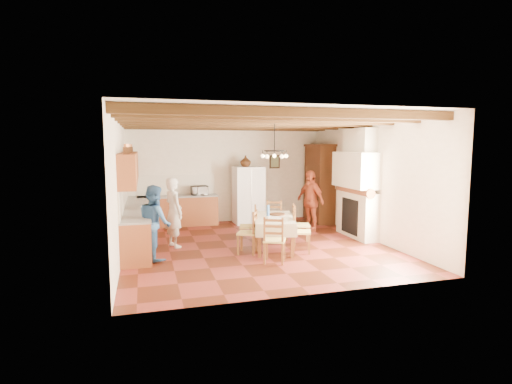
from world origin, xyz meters
TOP-DOWN VIEW (x-y plane):
  - floor at (0.00, 0.00)m, footprint 6.00×6.50m
  - ceiling at (0.00, 0.00)m, footprint 6.00×6.50m
  - wall_back at (0.00, 3.26)m, footprint 6.00×0.02m
  - wall_front at (0.00, -3.26)m, footprint 6.00×0.02m
  - wall_left at (-3.01, 0.00)m, footprint 0.02×6.50m
  - wall_right at (3.01, 0.00)m, footprint 0.02×6.50m
  - ceiling_beams at (0.00, 0.00)m, footprint 6.00×6.30m
  - lower_cabinets_left at (-2.70, 1.05)m, footprint 0.60×4.30m
  - lower_cabinets_back at (-1.55, 2.95)m, footprint 2.30×0.60m
  - countertop_left at (-2.70, 1.05)m, footprint 0.62×4.30m
  - countertop_back at (-1.55, 2.95)m, footprint 2.34×0.62m
  - backsplash_left at (-2.98, 1.05)m, footprint 0.03×4.30m
  - backsplash_back at (-1.55, 3.23)m, footprint 2.30×0.03m
  - upper_cabinets at (-2.83, 1.05)m, footprint 0.35×4.20m
  - fireplace at (2.72, 0.20)m, footprint 0.56×1.60m
  - wall_picture at (1.55, 3.23)m, footprint 0.34×0.03m
  - refrigerator at (0.55, 2.74)m, footprint 0.88×0.73m
  - hutch at (2.75, 2.43)m, footprint 0.59×1.34m
  - dining_table at (0.34, -0.36)m, footprint 1.27×1.86m
  - chandelier at (0.34, -0.36)m, footprint 0.47×0.47m
  - chair_left_near at (-0.35, -0.60)m, footprint 0.55×0.55m
  - chair_left_far at (-0.15, 0.09)m, footprint 0.49×0.51m
  - chair_right_near at (0.84, -0.83)m, footprint 0.53×0.54m
  - chair_right_far at (1.11, -0.12)m, footprint 0.50×0.52m
  - chair_end_near at (0.01, -1.41)m, footprint 0.55×0.54m
  - chair_end_far at (0.66, 0.64)m, footprint 0.56×0.55m
  - person_man at (-1.86, 0.42)m, footprint 0.59×0.70m
  - person_woman_blue at (-2.31, -0.50)m, footprint 0.81×0.91m
  - person_woman_red at (1.92, 1.21)m, footprint 0.72×1.07m
  - microwave at (-0.91, 2.95)m, footprint 0.52×0.38m
  - fridge_vase at (0.46, 2.74)m, footprint 0.39×0.39m

SIDE VIEW (x-z plane):
  - floor at x=0.00m, z-range -0.02..0.00m
  - lower_cabinets_left at x=-2.70m, z-range 0.00..0.86m
  - lower_cabinets_back at x=-1.55m, z-range 0.00..0.86m
  - chair_left_near at x=-0.35m, z-range 0.00..0.96m
  - chair_left_far at x=-0.15m, z-range 0.00..0.96m
  - chair_right_near at x=0.84m, z-range 0.00..0.96m
  - chair_right_far at x=1.11m, z-range 0.00..0.96m
  - chair_end_near at x=0.01m, z-range 0.00..0.96m
  - chair_end_far at x=0.66m, z-range 0.00..0.96m
  - dining_table at x=0.34m, z-range 0.29..1.03m
  - person_woman_blue at x=-2.31m, z-range 0.00..1.56m
  - person_man at x=-1.86m, z-range 0.00..1.64m
  - person_woman_red at x=1.92m, z-range 0.00..1.69m
  - refrigerator at x=0.55m, z-range 0.00..1.73m
  - countertop_left at x=-2.70m, z-range 0.86..0.90m
  - countertop_back at x=-1.55m, z-range 0.86..0.90m
  - microwave at x=-0.91m, z-range 0.90..1.17m
  - backsplash_left at x=-2.98m, z-range 0.90..1.50m
  - backsplash_back at x=-1.55m, z-range 0.90..1.50m
  - hutch at x=2.75m, z-range 0.00..2.41m
  - fireplace at x=2.72m, z-range 0.00..2.80m
  - wall_back at x=0.00m, z-range 0.00..3.00m
  - wall_front at x=0.00m, z-range 0.00..3.00m
  - wall_left at x=-3.01m, z-range 0.00..3.00m
  - wall_right at x=3.01m, z-range 0.00..3.00m
  - upper_cabinets at x=-2.83m, z-range 1.50..2.20m
  - wall_picture at x=1.55m, z-range 1.64..2.06m
  - fridge_vase at x=0.46m, z-range 1.73..2.07m
  - chandelier at x=0.34m, z-range 2.23..2.27m
  - ceiling_beams at x=0.00m, z-range 2.83..2.99m
  - ceiling at x=0.00m, z-range 3.00..3.02m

